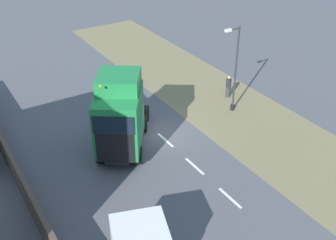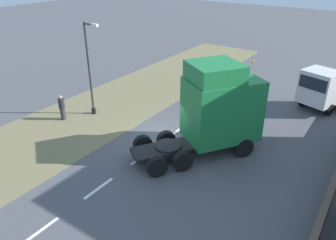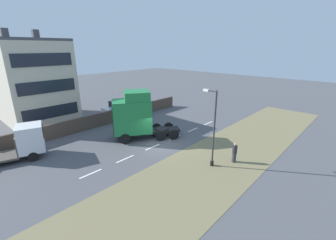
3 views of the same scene
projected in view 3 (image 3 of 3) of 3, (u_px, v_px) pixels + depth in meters
The scene contains 10 objects.
ground_plane at pixel (159, 144), 21.93m from camera, with size 120.00×120.00×0.00m, color #515156.
grass_verge at pixel (212, 165), 18.06m from camera, with size 7.00×44.00×0.01m.
lane_markings at pixel (164, 142), 22.42m from camera, with size 0.16×17.80×0.00m.
boundary_wall at pixel (107, 118), 27.48m from camera, with size 0.25×24.00×1.58m.
building_block at pixel (34, 81), 27.74m from camera, with size 8.85×7.16×11.10m.
lorry_cab at pixel (135, 115), 22.60m from camera, with size 5.70×6.73×5.10m.
flatbed_truck at pixel (25, 141), 18.88m from camera, with size 3.77×5.94×2.85m.
parked_car at pixel (119, 109), 30.63m from camera, with size 2.11×4.48×2.16m.
lamp_post at pixel (213, 132), 17.16m from camera, with size 1.26×0.29×6.09m.
pedestrian at pixel (234, 153), 18.30m from camera, with size 0.39×0.39×1.68m.
Camera 3 is at (-14.26, 14.22, 9.04)m, focal length 24.00 mm.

